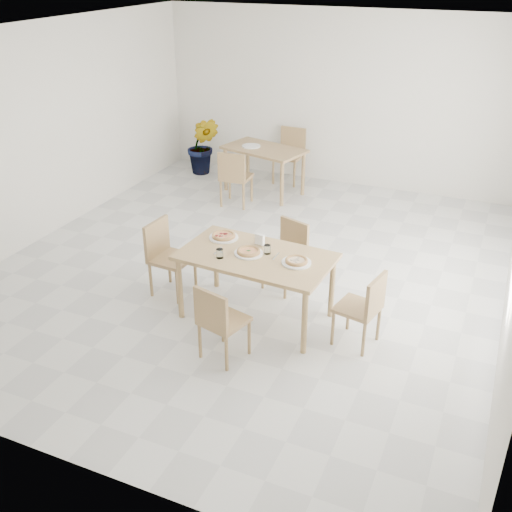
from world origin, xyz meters
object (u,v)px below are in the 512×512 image
at_px(pizza_pepperoni, 224,235).
at_px(tumbler_a, 267,249).
at_px(plate_pepperoni, 224,237).
at_px(chair_south, 219,319).
at_px(chair_back_s, 234,175).
at_px(potted_plant, 203,146).
at_px(chair_back_n, 290,151).
at_px(plate_mushroom, 296,263).
at_px(napkin_holder, 260,240).
at_px(second_table, 264,154).
at_px(main_table, 256,262).
at_px(plate_margherita, 249,253).
at_px(chair_east, 365,305).
at_px(pizza_mushroom, 296,261).
at_px(plate_empty, 251,146).
at_px(pizza_margherita, 249,251).
at_px(chair_north, 288,250).
at_px(tumbler_b, 220,253).
at_px(chair_west, 166,252).

height_order(pizza_pepperoni, tumbler_a, tumbler_a).
bearing_deg(plate_pepperoni, pizza_pepperoni, 0.00).
bearing_deg(chair_south, chair_back_s, -52.13).
relative_size(plate_pepperoni, tumbler_a, 3.35).
distance_m(tumbler_a, potted_plant, 4.80).
bearing_deg(chair_back_n, plate_mushroom, -67.21).
relative_size(plate_pepperoni, napkin_holder, 2.52).
height_order(tumbler_a, second_table, tumbler_a).
distance_m(main_table, plate_margherita, 0.12).
bearing_deg(plate_mushroom, plate_pepperoni, 165.52).
distance_m(chair_east, potted_plant, 5.61).
height_order(pizza_mushroom, plate_empty, pizza_mushroom).
xyz_separation_m(pizza_mushroom, chair_back_n, (-1.64, 4.22, -0.26)).
bearing_deg(pizza_margherita, plate_pepperoni, 149.09).
height_order(plate_pepperoni, second_table, plate_pepperoni).
xyz_separation_m(chair_north, pizza_margherita, (-0.15, -0.78, 0.31)).
height_order(plate_margherita, plate_empty, same).
xyz_separation_m(pizza_margherita, chair_back_s, (-1.49, 2.79, -0.27)).
bearing_deg(potted_plant, chair_back_s, -45.24).
bearing_deg(chair_north, tumbler_b, -92.58).
bearing_deg(chair_back_n, chair_north, -68.27).
height_order(chair_north, plate_margherita, chair_north).
height_order(chair_north, pizza_margherita, chair_north).
height_order(chair_back_n, plate_empty, chair_back_n).
distance_m(tumbler_b, chair_back_s, 3.25).
xyz_separation_m(tumbler_b, plate_empty, (-1.29, 3.71, -0.04)).
height_order(second_table, plate_empty, plate_empty).
relative_size(chair_north, plate_margherita, 2.71).
bearing_deg(chair_back_n, chair_east, -59.31).
relative_size(plate_pepperoni, tumbler_b, 3.27).
xyz_separation_m(tumbler_a, plate_empty, (-1.70, 3.42, -0.04)).
relative_size(pizza_pepperoni, tumbler_a, 3.54).
xyz_separation_m(plate_mushroom, tumbler_b, (-0.76, -0.20, 0.04)).
bearing_deg(pizza_mushroom, chair_east, -3.83).
bearing_deg(tumbler_a, main_table, -139.27).
relative_size(chair_north, potted_plant, 0.80).
xyz_separation_m(chair_east, plate_pepperoni, (-1.68, 0.29, 0.29)).
height_order(tumbler_b, chair_back_s, chair_back_s).
distance_m(plate_mushroom, pizza_pepperoni, 0.97).
distance_m(chair_back_s, plate_empty, 0.77).
height_order(main_table, chair_south, chair_south).
relative_size(pizza_mushroom, napkin_holder, 2.02).
relative_size(pizza_margherita, pizza_mushroom, 0.98).
bearing_deg(potted_plant, pizza_mushroom, -51.18).
bearing_deg(second_table, chair_west, -72.12).
xyz_separation_m(napkin_holder, second_table, (-1.33, 3.27, -0.16)).
bearing_deg(pizza_pepperoni, potted_plant, 121.16).
bearing_deg(plate_pepperoni, chair_back_n, 100.08).
distance_m(pizza_pepperoni, potted_plant, 4.35).
xyz_separation_m(plate_pepperoni, napkin_holder, (0.43, -0.00, 0.05)).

